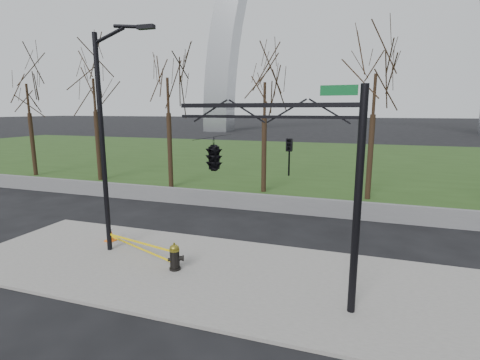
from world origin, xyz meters
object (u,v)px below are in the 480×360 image
(fire_hydrant, at_px, (175,257))
(traffic_signal_mast, at_px, (239,155))
(traffic_cone, at_px, (110,233))
(street_light, at_px, (107,129))

(fire_hydrant, relative_size, traffic_signal_mast, 0.16)
(traffic_cone, distance_m, street_light, 4.38)
(fire_hydrant, xyz_separation_m, street_light, (-3.03, 0.79, 4.16))
(traffic_cone, height_order, street_light, street_light)
(street_light, xyz_separation_m, traffic_signal_mast, (5.49, -1.39, -0.55))
(traffic_signal_mast, bearing_deg, traffic_cone, 164.36)
(fire_hydrant, relative_size, street_light, 0.11)
(fire_hydrant, height_order, traffic_cone, fire_hydrant)
(fire_hydrant, bearing_deg, traffic_cone, 134.01)
(street_light, relative_size, traffic_signal_mast, 1.37)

